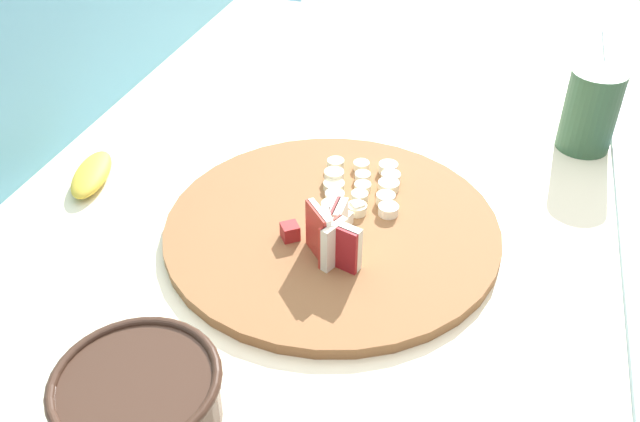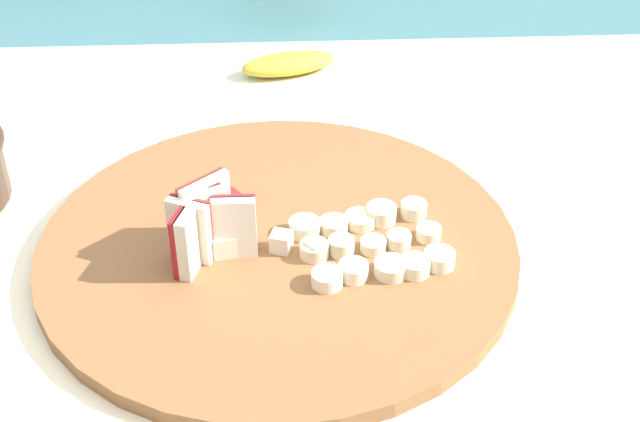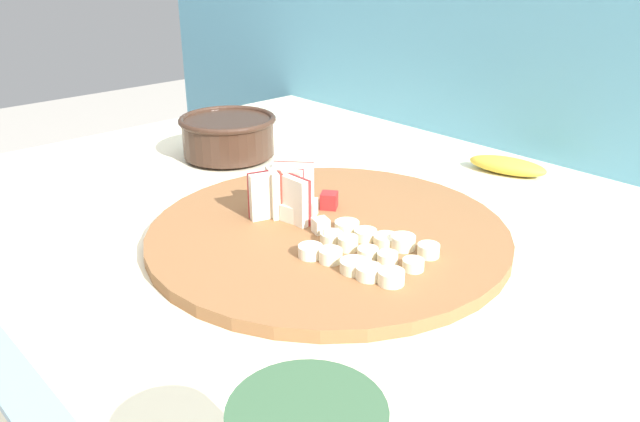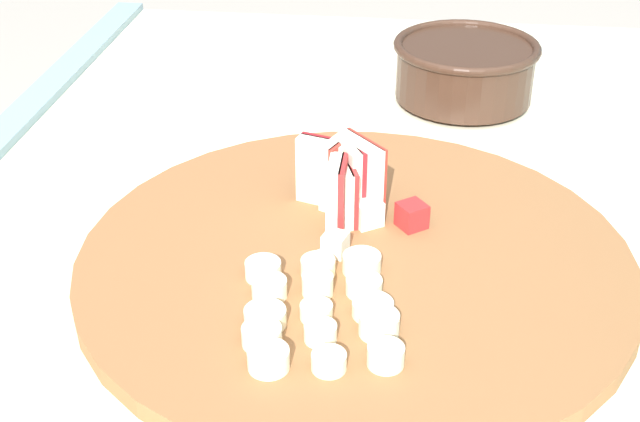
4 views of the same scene
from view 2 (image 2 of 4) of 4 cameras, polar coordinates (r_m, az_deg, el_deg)
The scene contains 6 objects.
tile_backsplash at distance 1.34m, azimuth 1.52°, elevation 2.82°, with size 2.40×0.04×1.41m, color #5BA3C1.
cutting_board at distance 0.81m, azimuth -2.77°, elevation -2.28°, with size 0.44×0.44×0.02m, color brown.
apple_wedge_fan at distance 0.77m, azimuth -7.43°, elevation -0.97°, with size 0.08×0.08×0.07m.
apple_dice_pile at distance 0.80m, azimuth -5.01°, elevation -1.21°, with size 0.10×0.09×0.02m.
banana_slice_rows at distance 0.79m, azimuth 3.28°, elevation -2.10°, with size 0.15×0.13×0.02m.
banana_peel at distance 1.12m, azimuth -2.08°, elevation 9.61°, with size 0.12×0.05×0.03m, color gold.
Camera 2 is at (-0.09, -0.67, 1.43)m, focal length 48.93 mm.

